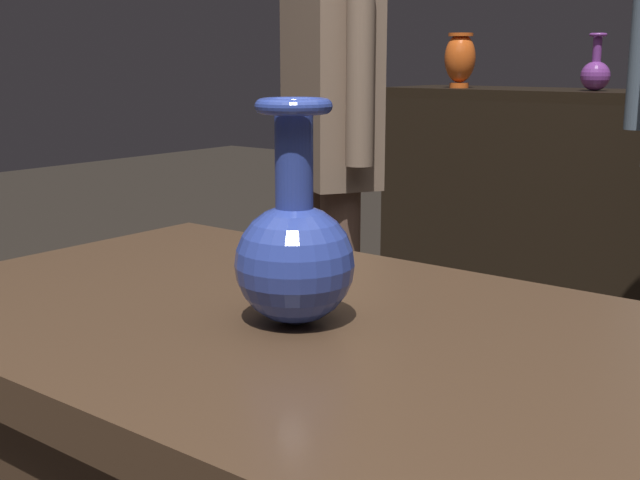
# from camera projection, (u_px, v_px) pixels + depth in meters

# --- Properties ---
(vase_centerpiece) EXTENTS (0.14, 0.14, 0.26)m
(vase_centerpiece) POSITION_uv_depth(u_px,v_px,m) (295.00, 250.00, 0.94)
(vase_centerpiece) COLOR #2D429E
(vase_centerpiece) RESTS_ON display_plinth
(shelf_vase_far_left) EXTENTS (0.12, 0.12, 0.20)m
(shelf_vase_far_left) POSITION_uv_depth(u_px,v_px,m) (460.00, 58.00, 3.14)
(shelf_vase_far_left) COLOR #E55B1E
(shelf_vase_far_left) RESTS_ON back_display_shelf
(shelf_vase_left) EXTENTS (0.10, 0.10, 0.19)m
(shelf_vase_left) POSITION_uv_depth(u_px,v_px,m) (596.00, 72.00, 2.84)
(shelf_vase_left) COLOR #7A388E
(shelf_vase_left) RESTS_ON back_display_shelf
(visitor_near_left) EXTENTS (0.41, 0.32, 1.54)m
(visitor_near_left) POSITION_uv_depth(u_px,v_px,m) (330.00, 133.00, 2.26)
(visitor_near_left) COLOR brown
(visitor_near_left) RESTS_ON ground_plane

